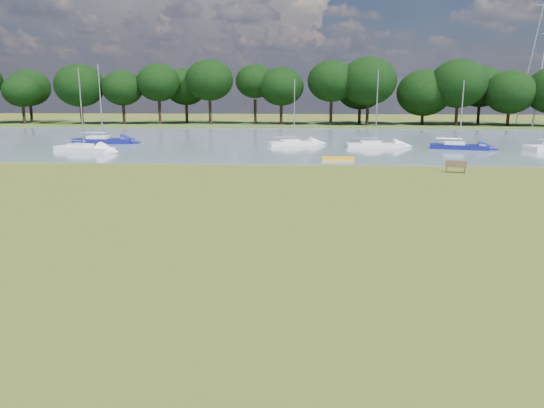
# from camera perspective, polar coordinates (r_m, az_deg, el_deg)

# --- Properties ---
(ground) EXTENTS (220.00, 220.00, 0.00)m
(ground) POSITION_cam_1_polar(r_m,az_deg,el_deg) (21.65, 2.03, -4.06)
(ground) COLOR brown
(river) EXTENTS (220.00, 40.00, 0.10)m
(river) POSITION_cam_1_polar(r_m,az_deg,el_deg) (63.06, 2.99, 6.76)
(river) COLOR slate
(river) RESTS_ON ground
(far_bank) EXTENTS (220.00, 20.00, 0.40)m
(far_bank) POSITION_cam_1_polar(r_m,az_deg,el_deg) (92.97, 3.15, 8.55)
(far_bank) COLOR #4C6626
(far_bank) RESTS_ON ground
(riverbank_bench) EXTENTS (1.55, 0.78, 0.92)m
(riverbank_bench) POSITION_cam_1_polar(r_m,az_deg,el_deg) (41.47, 19.17, 3.82)
(riverbank_bench) COLOR brown
(riverbank_bench) RESTS_ON ground
(kayak) EXTENTS (2.79, 0.71, 0.28)m
(kayak) POSITION_cam_1_polar(r_m,az_deg,el_deg) (46.28, 7.12, 4.89)
(kayak) COLOR #F4AA13
(kayak) RESTS_ON river
(tree_line) EXTENTS (116.88, 8.84, 10.70)m
(tree_line) POSITION_cam_1_polar(r_m,az_deg,el_deg) (89.77, -5.29, 12.47)
(tree_line) COLOR black
(tree_line) RESTS_ON far_bank
(sailboat_2) EXTENTS (6.01, 2.02, 7.89)m
(sailboat_2) POSITION_cam_1_polar(r_m,az_deg,el_deg) (56.77, 10.99, 6.40)
(sailboat_2) COLOR white
(sailboat_2) RESTS_ON river
(sailboat_3) EXTENTS (6.54, 2.04, 8.66)m
(sailboat_3) POSITION_cam_1_polar(r_m,az_deg,el_deg) (62.87, -17.79, 6.69)
(sailboat_3) COLOR navy
(sailboat_3) RESTS_ON river
(sailboat_6) EXTENTS (6.56, 3.88, 7.97)m
(sailboat_6) POSITION_cam_1_polar(r_m,az_deg,el_deg) (55.40, -19.61, 5.79)
(sailboat_6) COLOR white
(sailboat_6) RESTS_ON river
(sailboat_7) EXTENTS (5.92, 2.94, 6.86)m
(sailboat_7) POSITION_cam_1_polar(r_m,az_deg,el_deg) (57.47, 19.43, 6.01)
(sailboat_7) COLOR navy
(sailboat_7) RESTS_ON river
(sailboat_8) EXTENTS (5.79, 3.42, 7.00)m
(sailboat_8) POSITION_cam_1_polar(r_m,az_deg,el_deg) (57.69, 2.33, 6.69)
(sailboat_8) COLOR white
(sailboat_8) RESTS_ON river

